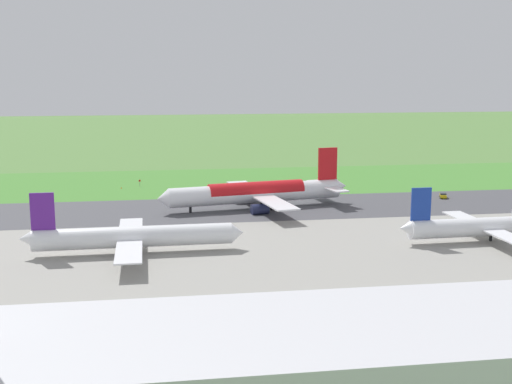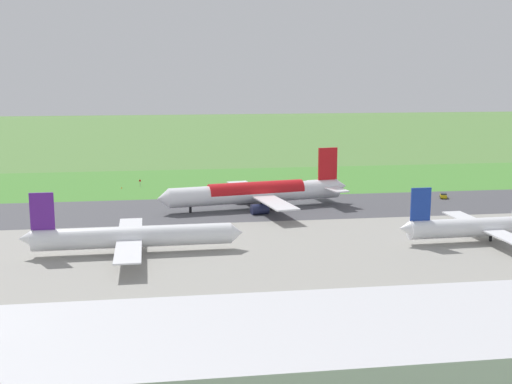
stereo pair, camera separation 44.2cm
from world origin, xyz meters
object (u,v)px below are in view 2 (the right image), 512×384
airliner_parked_mid (132,236)px  service_car_followme (443,195)px  airliner_main (257,192)px  traffic_cone_orange (122,188)px  airliner_parked_near (490,226)px  no_stopping_sign (140,182)px

airliner_parked_mid → service_car_followme: airliner_parked_mid is taller
airliner_main → traffic_cone_orange: bearing=-43.7°
airliner_parked_near → service_car_followme: size_ratio=9.33×
traffic_cone_orange → airliner_parked_near: bearing=136.4°
no_stopping_sign → traffic_cone_orange: (5.70, 2.85, -1.08)m
no_stopping_sign → airliner_parked_near: bearing=133.3°
airliner_main → service_car_followme: airliner_main is taller
service_car_followme → no_stopping_sign: 94.68m
airliner_main → airliner_parked_mid: (31.98, 41.04, -0.75)m
airliner_main → service_car_followme: 56.63m
no_stopping_sign → traffic_cone_orange: bearing=26.6°
airliner_parked_mid → no_stopping_sign: size_ratio=19.98×
airliner_parked_mid → service_car_followme: (-88.18, -47.09, -2.75)m
airliner_parked_near → airliner_parked_mid: airliner_parked_mid is taller
airliner_parked_near → airliner_parked_mid: size_ratio=0.95×
airliner_main → airliner_parked_mid: airliner_main is taller
no_stopping_sign → service_car_followme: bearing=159.4°
airliner_parked_mid → no_stopping_sign: 80.40m
traffic_cone_orange → no_stopping_sign: bearing=-153.4°
airliner_main → no_stopping_sign: (32.44, -39.33, -3.00)m
airliner_main → service_car_followme: bearing=-173.9°
airliner_parked_near → service_car_followme: bearing=-103.0°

